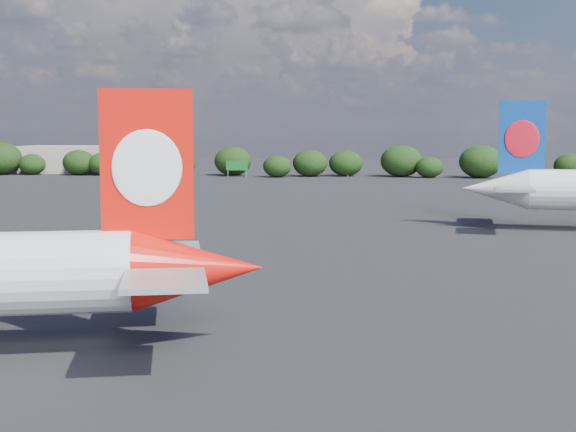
# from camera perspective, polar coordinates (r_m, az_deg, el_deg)

# --- Properties ---
(ground) EXTENTS (500.00, 500.00, 0.00)m
(ground) POSITION_cam_1_polar(r_m,az_deg,el_deg) (103.00, -5.63, -1.36)
(ground) COLOR black
(ground) RESTS_ON ground
(terminal_building) EXTENTS (42.00, 16.00, 8.00)m
(terminal_building) POSITION_cam_1_polar(r_m,az_deg,el_deg) (247.70, -13.74, 3.93)
(terminal_building) COLOR gray
(terminal_building) RESTS_ON ground
(highway_sign) EXTENTS (6.00, 0.30, 4.50)m
(highway_sign) POSITION_cam_1_polar(r_m,az_deg,el_deg) (219.60, -3.66, 3.58)
(highway_sign) COLOR #125D1F
(highway_sign) RESTS_ON ground
(billboard_yellow) EXTENTS (5.00, 0.30, 5.50)m
(billboard_yellow) POSITION_cam_1_polar(r_m,az_deg,el_deg) (222.07, 4.28, 3.80)
(billboard_yellow) COLOR yellow
(billboard_yellow) RESTS_ON ground
(horizon_treeline) EXTENTS (204.56, 15.65, 9.35)m
(horizon_treeline) POSITION_cam_1_polar(r_m,az_deg,el_deg) (221.89, 2.46, 3.80)
(horizon_treeline) COLOR black
(horizon_treeline) RESTS_ON ground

